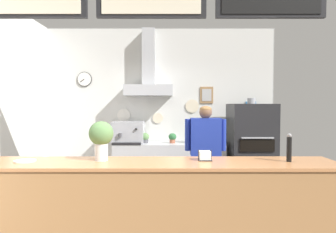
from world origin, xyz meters
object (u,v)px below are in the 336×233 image
object	(u,v)px
potted_rosemary	(209,137)
condiment_plate	(25,161)
shop_worker	(206,159)
espresso_machine	(129,133)
pepper_grinder	(289,148)
pizza_oven	(251,150)
potted_sage	(145,137)
napkin_holder	(205,156)
basil_vase	(101,138)
potted_thyme	(192,135)
potted_oregano	(173,138)

from	to	relation	value
potted_rosemary	condiment_plate	world-z (taller)	potted_rosemary
shop_worker	espresso_machine	xyz separation A→B (m)	(-1.25, 1.19, 0.26)
espresso_machine	pepper_grinder	xyz separation A→B (m)	(1.89, -2.49, 0.09)
pizza_oven	potted_sage	world-z (taller)	pizza_oven
shop_worker	napkin_holder	bearing A→B (deg)	83.15
shop_worker	potted_sage	size ratio (longest dim) A/B	8.55
basil_vase	pepper_grinder	size ratio (longest dim) A/B	1.41
potted_thyme	potted_sage	distance (m)	0.86
espresso_machine	basil_vase	size ratio (longest dim) A/B	1.44
potted_rosemary	basil_vase	xyz separation A→B (m)	(-1.41, -2.46, 0.26)
pizza_oven	napkin_holder	size ratio (longest dim) A/B	12.92
potted_oregano	napkin_holder	size ratio (longest dim) A/B	1.33
potted_sage	shop_worker	bearing A→B (deg)	-51.66
shop_worker	potted_sage	xyz separation A→B (m)	(-0.95, 1.20, 0.16)
potted_thyme	condiment_plate	bearing A→B (deg)	-126.03
basil_vase	pepper_grinder	distance (m)	1.83
basil_vase	napkin_holder	size ratio (longest dim) A/B	2.90
potted_rosemary	napkin_holder	xyz separation A→B (m)	(-0.38, -2.45, 0.08)
shop_worker	basil_vase	bearing A→B (deg)	46.83
espresso_machine	pepper_grinder	size ratio (longest dim) A/B	2.03
potted_sage	napkin_holder	world-z (taller)	napkin_holder
potted_thyme	basil_vase	distance (m)	2.70
basil_vase	condiment_plate	world-z (taller)	basil_vase
potted_oregano	potted_sage	xyz separation A→B (m)	(-0.50, 0.00, 0.00)
basil_vase	pepper_grinder	xyz separation A→B (m)	(1.83, -0.07, -0.09)
pizza_oven	potted_rosemary	distance (m)	0.77
potted_thyme	napkin_holder	bearing A→B (deg)	-91.58
espresso_machine	potted_thyme	world-z (taller)	espresso_machine
pizza_oven	napkin_holder	xyz separation A→B (m)	(-1.10, -2.25, 0.29)
potted_oregano	basil_vase	bearing A→B (deg)	-106.90
potted_rosemary	napkin_holder	distance (m)	2.48
condiment_plate	potted_sage	bearing A→B (deg)	68.73
potted_rosemary	condiment_plate	xyz separation A→B (m)	(-2.14, -2.50, 0.04)
potted_rosemary	basil_vase	distance (m)	2.84
pepper_grinder	potted_sage	bearing A→B (deg)	122.45
potted_oregano	napkin_holder	xyz separation A→B (m)	(0.28, -2.42, 0.09)
potted_oregano	basil_vase	size ratio (longest dim) A/B	0.46
napkin_holder	potted_oregano	bearing A→B (deg)	96.70
potted_thyme	condiment_plate	xyz separation A→B (m)	(-1.82, -2.50, 0.01)
potted_thyme	pizza_oven	bearing A→B (deg)	-10.99
espresso_machine	napkin_holder	world-z (taller)	espresso_machine
condiment_plate	pepper_grinder	bearing A→B (deg)	-0.37
potted_thyme	basil_vase	bearing A→B (deg)	-113.96
pizza_oven	potted_rosemary	xyz separation A→B (m)	(-0.71, 0.20, 0.21)
potted_oregano	espresso_machine	bearing A→B (deg)	-179.27
espresso_machine	potted_thyme	distance (m)	1.15
pepper_grinder	napkin_holder	world-z (taller)	pepper_grinder
basil_vase	pepper_grinder	world-z (taller)	basil_vase
potted_rosemary	shop_worker	bearing A→B (deg)	-100.27
condiment_plate	pepper_grinder	world-z (taller)	pepper_grinder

